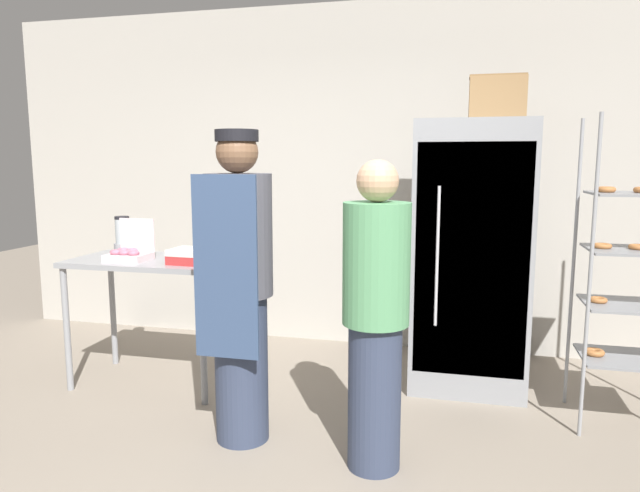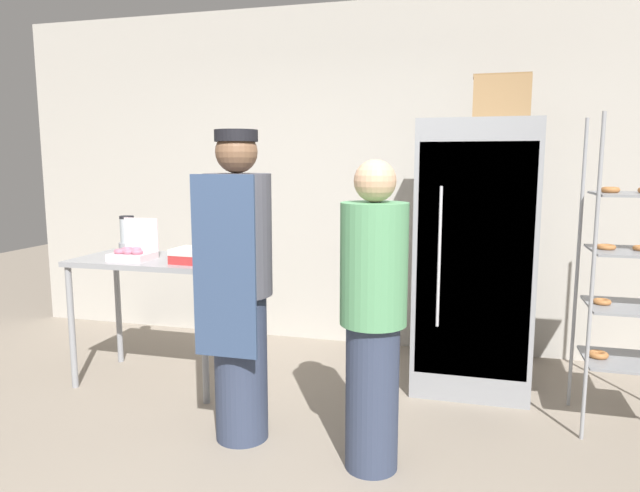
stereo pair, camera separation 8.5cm
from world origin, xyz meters
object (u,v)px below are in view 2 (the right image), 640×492
object	(u,v)px
blender_pitcher	(128,237)
binder_stack	(194,255)
cardboard_storage_box	(501,99)
baking_rack	(640,278)
person_customer	(373,316)
person_baker	(239,283)
refrigerator	(473,257)
donut_box	(133,253)

from	to	relation	value
blender_pitcher	binder_stack	bearing A→B (deg)	-18.60
cardboard_storage_box	binder_stack	bearing A→B (deg)	-159.79
baking_rack	person_customer	size ratio (longest dim) A/B	1.16
binder_stack	cardboard_storage_box	world-z (taller)	cardboard_storage_box
baking_rack	person_baker	xyz separation A→B (m)	(-2.19, -0.73, -0.00)
blender_pitcher	person_baker	xyz separation A→B (m)	(1.21, -0.77, -0.12)
refrigerator	binder_stack	distance (m)	1.91
donut_box	person_baker	size ratio (longest dim) A/B	0.16
baking_rack	cardboard_storage_box	world-z (taller)	cardboard_storage_box
blender_pitcher	person_customer	size ratio (longest dim) A/B	0.18
person_customer	donut_box	bearing A→B (deg)	159.48
blender_pitcher	person_baker	size ratio (longest dim) A/B	0.16
blender_pitcher	person_baker	world-z (taller)	person_baker
cardboard_storage_box	blender_pitcher	bearing A→B (deg)	-169.14
person_baker	baking_rack	bearing A→B (deg)	18.40
baking_rack	blender_pitcher	xyz separation A→B (m)	(-3.40, 0.04, 0.12)
refrigerator	cardboard_storage_box	bearing A→B (deg)	36.33
binder_stack	cardboard_storage_box	distance (m)	2.33
refrigerator	cardboard_storage_box	size ratio (longest dim) A/B	4.94
donut_box	person_customer	world-z (taller)	person_customer
baking_rack	binder_stack	bearing A→B (deg)	-176.30
refrigerator	person_baker	size ratio (longest dim) A/B	1.06
refrigerator	cardboard_storage_box	xyz separation A→B (m)	(0.14, 0.10, 1.07)
person_baker	binder_stack	bearing A→B (deg)	135.31
refrigerator	baking_rack	distance (m)	1.03
binder_stack	person_customer	bearing A→B (deg)	-26.83
donut_box	binder_stack	size ratio (longest dim) A/B	1.01
refrigerator	person_baker	world-z (taller)	refrigerator
refrigerator	person_customer	distance (m)	1.38
person_baker	person_customer	distance (m)	0.79
donut_box	person_customer	xyz separation A→B (m)	(1.80, -0.67, -0.14)
donut_box	blender_pitcher	bearing A→B (deg)	129.85
donut_box	refrigerator	bearing A→B (deg)	15.12
person_baker	cardboard_storage_box	bearing A→B (deg)	42.31
blender_pitcher	baking_rack	bearing A→B (deg)	-0.70
baking_rack	refrigerator	bearing A→B (deg)	154.84
person_customer	person_baker	bearing A→B (deg)	170.95
blender_pitcher	cardboard_storage_box	world-z (taller)	cardboard_storage_box
baking_rack	person_baker	distance (m)	2.31
blender_pitcher	cardboard_storage_box	bearing A→B (deg)	10.86
baking_rack	person_baker	bearing A→B (deg)	-161.60
refrigerator	donut_box	world-z (taller)	refrigerator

